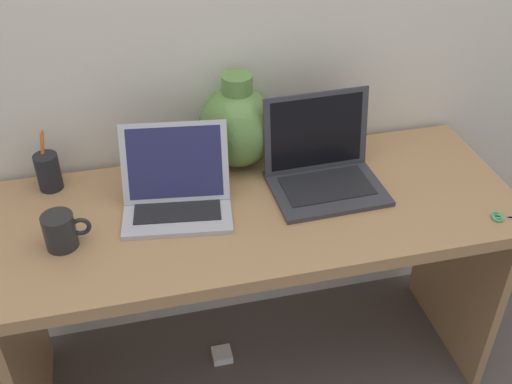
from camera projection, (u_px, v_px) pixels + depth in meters
The scene contains 10 objects.
ground_plane at pixel (256, 368), 2.22m from camera, with size 6.00×6.00×0.00m, color #564C47.
back_wall at pixel (229, 10), 1.79m from camera, with size 4.40×0.04×2.40m, color beige.
desk at pixel (256, 246), 1.88m from camera, with size 1.54×0.61×0.74m.
laptop_left at pixel (176, 187), 1.76m from camera, with size 0.33×0.28×0.23m.
laptop_right at pixel (322, 162), 1.85m from camera, with size 0.34×0.27×0.26m.
green_vase at pixel (238, 125), 1.90m from camera, with size 0.24×0.24×0.30m.
coffee_mug at pixel (61, 231), 1.62m from camera, with size 0.12×0.08×0.10m.
pen_cup at pixel (48, 171), 1.83m from camera, with size 0.07×0.07×0.19m.
scissors at pixel (508, 217), 1.74m from camera, with size 0.15×0.08×0.01m.
power_brick at pixel (222, 355), 2.25m from camera, with size 0.07×0.07×0.03m, color white.
Camera 1 is at (-0.33, -1.38, 1.82)m, focal length 43.20 mm.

